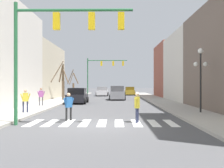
{
  "coord_description": "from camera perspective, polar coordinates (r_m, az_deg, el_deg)",
  "views": [
    {
      "loc": [
        0.69,
        -12.79,
        2.04
      ],
      "look_at": [
        0.19,
        28.59,
        2.06
      ],
      "focal_mm": 42.0,
      "sensor_mm": 36.0,
      "label": 1
    }
  ],
  "objects": [
    {
      "name": "ground_plane",
      "position": [
        12.97,
        -2.39,
        -9.06
      ],
      "size": [
        240.0,
        240.0,
        0.0
      ],
      "primitive_type": "plane",
      "color": "#4C4C4F"
    },
    {
      "name": "sidewalk_right",
      "position": [
        13.95,
        22.89,
        -8.11
      ],
      "size": [
        2.81,
        90.0,
        0.15
      ],
      "color": "#ADA89E",
      "rests_on": "ground_plane"
    },
    {
      "name": "building_row_right",
      "position": [
        26.15,
        22.42,
        6.07
      ],
      "size": [
        6.0,
        38.29,
        12.96
      ],
      "color": "tan",
      "rests_on": "ground_plane"
    },
    {
      "name": "crosswalk_stripes",
      "position": [
        13.88,
        -2.18,
        -8.46
      ],
      "size": [
        7.65,
        2.6,
        0.01
      ],
      "color": "white",
      "rests_on": "ground_plane"
    },
    {
      "name": "traffic_signal_near",
      "position": [
        13.45,
        -11.44,
        10.52
      ],
      "size": [
        5.91,
        0.28,
        6.1
      ],
      "color": "#236038",
      "rests_on": "ground_plane"
    },
    {
      "name": "traffic_signal_far",
      "position": [
        47.09,
        -2.19,
        3.55
      ],
      "size": [
        7.15,
        0.28,
        6.69
      ],
      "color": "#236038",
      "rests_on": "ground_plane"
    },
    {
      "name": "street_lamp_right_corner",
      "position": [
        18.58,
        18.72,
        3.55
      ],
      "size": [
        0.95,
        0.36,
        4.3
      ],
      "color": "black",
      "rests_on": "sidewalk_right"
    },
    {
      "name": "car_at_intersection",
      "position": [
        34.11,
        1.14,
        -2.04
      ],
      "size": [
        2.08,
        4.41,
        1.81
      ],
      "rotation": [
        0.0,
        0.0,
        1.57
      ],
      "color": "gray",
      "rests_on": "ground_plane"
    },
    {
      "name": "car_parked_right_far",
      "position": [
        45.53,
        -2.12,
        -1.66
      ],
      "size": [
        2.08,
        4.35,
        1.57
      ],
      "rotation": [
        0.0,
        0.0,
        -1.57
      ],
      "color": "silver",
      "rests_on": "ground_plane"
    },
    {
      "name": "car_parked_left_mid",
      "position": [
        48.94,
        3.86,
        -1.56
      ],
      "size": [
        1.98,
        4.22,
        1.54
      ],
      "rotation": [
        0.0,
        0.0,
        1.57
      ],
      "color": "#A38423",
      "rests_on": "ground_plane"
    },
    {
      "name": "car_parked_right_near",
      "position": [
        27.94,
        -7.57,
        -2.64
      ],
      "size": [
        2.12,
        4.12,
        1.63
      ],
      "rotation": [
        0.0,
        0.0,
        1.57
      ],
      "color": "black",
      "rests_on": "ground_plane"
    },
    {
      "name": "pedestrian_on_right_sidewalk",
      "position": [
        14.87,
        -9.42,
        -4.34
      ],
      "size": [
        0.58,
        0.46,
        1.55
      ],
      "rotation": [
        0.0,
        0.0,
        0.64
      ],
      "color": "black",
      "rests_on": "ground_plane"
    },
    {
      "name": "pedestrian_crossing_street",
      "position": [
        13.97,
        5.49,
        -4.46
      ],
      "size": [
        0.31,
        0.69,
        1.62
      ],
      "rotation": [
        0.0,
        0.0,
        4.42
      ],
      "color": "#282D47",
      "rests_on": "ground_plane"
    },
    {
      "name": "pedestrian_near_right_corner",
      "position": [
        23.95,
        -15.2,
        -2.34
      ],
      "size": [
        0.67,
        0.24,
        1.56
      ],
      "rotation": [
        0.0,
        0.0,
        0.1
      ],
      "color": "#4C4C51",
      "rests_on": "sidewalk_left"
    },
    {
      "name": "pedestrian_on_left_sidewalk",
      "position": [
        18.43,
        -18.34,
        -3.06
      ],
      "size": [
        0.65,
        0.31,
        1.54
      ],
      "rotation": [
        0.0,
        0.0,
        3.49
      ],
      "color": "#282D47",
      "rests_on": "sidewalk_left"
    },
    {
      "name": "street_tree_right_mid",
      "position": [
        38.32,
        -8.42,
        -0.42
      ],
      "size": [
        1.71,
        0.98,
        4.03
      ],
      "color": "brown",
      "rests_on": "sidewalk_left"
    },
    {
      "name": "street_tree_right_near",
      "position": [
        32.66,
        -10.72,
        0.53
      ],
      "size": [
        2.26,
        1.9,
        4.72
      ],
      "color": "brown",
      "rests_on": "sidewalk_left"
    }
  ]
}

